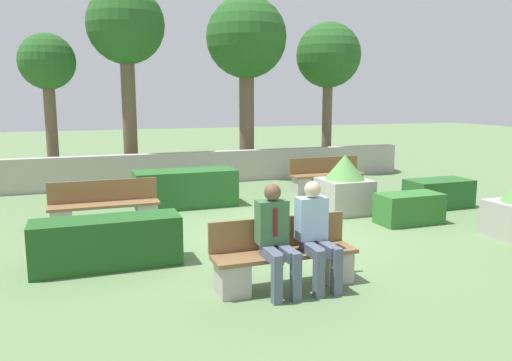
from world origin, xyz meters
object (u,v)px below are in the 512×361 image
tree_leftmost (47,67)px  tree_center_right (246,41)px  bench_left_side (105,210)px  tree_center_left (126,30)px  person_seated_man (276,234)px  tree_rightmost (328,58)px  bench_right_side (327,178)px  person_seated_woman (316,230)px  bench_front (284,261)px  planter_corner_right (344,186)px

tree_leftmost → tree_center_right: size_ratio=0.77×
bench_left_side → tree_center_left: tree_center_left is taller
person_seated_man → tree_center_right: size_ratio=0.25×
tree_rightmost → tree_leftmost: bearing=176.3°
bench_left_side → tree_center_left: size_ratio=0.37×
tree_leftmost → tree_rightmost: (8.11, -0.53, 0.41)m
tree_center_right → tree_center_left: bearing=177.3°
bench_right_side → person_seated_woman: bearing=-126.9°
bench_front → bench_right_side: 6.57m
tree_leftmost → tree_center_right: tree_center_right is taller
bench_front → planter_corner_right: (2.76, 3.31, 0.24)m
person_seated_woman → bench_front: bearing=159.0°
bench_left_side → planter_corner_right: (4.72, -0.45, 0.23)m
bench_front → tree_rightmost: tree_rightmost is taller
planter_corner_right → bench_left_side: bearing=174.6°
person_seated_woman → planter_corner_right: size_ratio=1.10×
person_seated_man → tree_center_right: bearing=73.3°
bench_left_side → person_seated_woman: person_seated_woman is taller
bench_front → tree_rightmost: bearing=59.2°
person_seated_man → person_seated_woman: (0.54, 0.00, -0.00)m
bench_front → tree_leftmost: size_ratio=0.46×
tree_leftmost → tree_center_left: tree_center_left is taller
planter_corner_right → tree_center_right: tree_center_right is taller
person_seated_woman → tree_leftmost: (-3.36, 9.24, 2.42)m
bench_right_side → tree_leftmost: tree_leftmost is taller
bench_front → tree_center_left: 9.65m
bench_front → tree_rightmost: 10.50m
tree_center_left → tree_rightmost: size_ratio=1.15×
bench_right_side → person_seated_man: 6.79m
person_seated_man → planter_corner_right: person_seated_man is taller
bench_front → tree_center_right: (2.46, 8.64, 3.64)m
person_seated_woman → tree_center_left: tree_center_left is taller
person_seated_woman → tree_center_left: bearing=98.3°
person_seated_woman → bench_left_side: bearing=120.8°
person_seated_woman → tree_center_right: 9.59m
bench_front → tree_center_right: size_ratio=0.35×
person_seated_man → bench_left_side: bearing=114.6°
person_seated_man → planter_corner_right: 4.53m
tree_center_right → tree_rightmost: 2.69m
person_seated_man → person_seated_woman: 0.54m
bench_left_side → bench_right_side: bearing=10.7°
person_seated_man → planter_corner_right: bearing=49.6°
bench_front → person_seated_man: bearing=-141.4°
tree_center_right → tree_rightmost: bearing=-1.4°
bench_left_side → tree_rightmost: 9.16m
tree_center_left → bench_right_side: bearing=-36.1°
tree_leftmost → tree_center_right: bearing=-4.8°
bench_right_side → bench_front: bearing=-130.3°
bench_left_side → person_seated_woman: bearing=-66.4°
bench_right_side → tree_rightmost: tree_rightmost is taller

